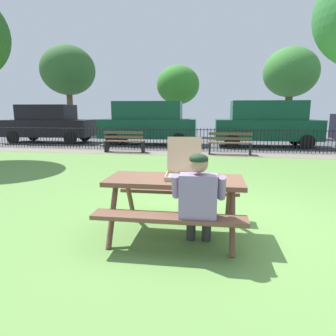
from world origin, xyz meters
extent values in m
cube|color=#649346|center=(0.00, 2.03, -0.01)|extent=(28.00, 12.07, 0.02)
cube|color=gray|center=(0.00, 7.37, 0.00)|extent=(28.00, 1.40, 0.01)
cube|color=#515154|center=(0.00, 11.51, -0.01)|extent=(28.00, 6.89, 0.01)
cube|color=brown|center=(-0.68, -0.46, 0.74)|extent=(1.82, 0.80, 0.06)
cube|color=brown|center=(-0.66, -1.06, 0.44)|extent=(1.81, 0.32, 0.05)
cube|color=brown|center=(-0.69, 0.14, 0.44)|extent=(1.81, 0.32, 0.05)
cylinder|color=brown|center=(-1.41, -0.89, 0.35)|extent=(0.08, 0.44, 0.74)
cylinder|color=brown|center=(-1.42, -0.07, 0.35)|extent=(0.08, 0.44, 0.74)
cylinder|color=brown|center=(0.07, -0.86, 0.35)|extent=(0.08, 0.44, 0.74)
cylinder|color=brown|center=(0.05, -0.03, 0.35)|extent=(0.08, 0.44, 0.74)
cube|color=tan|center=(-0.57, -0.42, 0.78)|extent=(0.51, 0.51, 0.01)
cube|color=silver|center=(-0.57, -0.42, 0.78)|extent=(0.47, 0.47, 0.00)
cube|color=tan|center=(-0.55, -0.65, 0.80)|extent=(0.47, 0.05, 0.04)
cube|color=tan|center=(-0.59, -0.19, 0.80)|extent=(0.47, 0.05, 0.04)
cube|color=tan|center=(-0.80, -0.44, 0.80)|extent=(0.05, 0.47, 0.04)
cube|color=tan|center=(-0.34, -0.40, 0.80)|extent=(0.05, 0.47, 0.04)
cube|color=tan|center=(-0.59, -0.18, 1.06)|extent=(0.48, 0.12, 0.47)
cylinder|color=#343434|center=(-0.44, -0.64, 0.22)|extent=(0.12, 0.12, 0.44)
cylinder|color=#343434|center=(-0.43, -0.85, 0.47)|extent=(0.16, 0.42, 0.15)
cylinder|color=#343434|center=(-0.24, -0.63, 0.22)|extent=(0.12, 0.12, 0.44)
cylinder|color=#343434|center=(-0.23, -0.84, 0.47)|extent=(0.16, 0.42, 0.15)
cube|color=#8C72A5|center=(-0.33, -1.06, 0.70)|extent=(0.42, 0.23, 0.52)
cylinder|color=#8C72A5|center=(-0.59, -1.01, 0.80)|extent=(0.09, 0.21, 0.31)
cylinder|color=#8C72A5|center=(-0.07, -1.00, 0.80)|extent=(0.09, 0.21, 0.31)
sphere|color=tan|center=(-0.33, -1.04, 1.08)|extent=(0.21, 0.21, 0.21)
ellipsoid|color=#1A301E|center=(-0.33, -1.05, 1.13)|extent=(0.21, 0.20, 0.12)
cylinder|color=black|center=(0.00, 8.07, 0.88)|extent=(20.88, 0.03, 0.03)
cylinder|color=black|center=(0.00, 8.07, 0.14)|extent=(20.88, 0.03, 0.03)
cylinder|color=black|center=(-9.95, 8.07, 0.48)|extent=(0.02, 0.02, 0.96)
cylinder|color=black|center=(-9.81, 8.07, 0.48)|extent=(0.02, 0.02, 0.96)
cylinder|color=black|center=(-9.67, 8.07, 0.48)|extent=(0.02, 0.02, 0.96)
cylinder|color=black|center=(-9.53, 8.07, 0.48)|extent=(0.02, 0.02, 0.96)
cylinder|color=black|center=(-9.39, 8.07, 0.48)|extent=(0.02, 0.02, 0.96)
cylinder|color=black|center=(-9.25, 8.07, 0.48)|extent=(0.02, 0.02, 0.96)
cylinder|color=black|center=(-9.11, 8.07, 0.48)|extent=(0.02, 0.02, 0.96)
cylinder|color=black|center=(-8.97, 8.07, 0.48)|extent=(0.02, 0.02, 0.96)
cylinder|color=black|center=(-8.83, 8.07, 0.48)|extent=(0.02, 0.02, 0.96)
cylinder|color=black|center=(-8.69, 8.07, 0.48)|extent=(0.02, 0.02, 0.96)
cylinder|color=black|center=(-8.55, 8.07, 0.48)|extent=(0.02, 0.02, 0.96)
cylinder|color=black|center=(-8.41, 8.07, 0.48)|extent=(0.02, 0.02, 0.96)
cylinder|color=black|center=(-8.27, 8.07, 0.48)|extent=(0.02, 0.02, 0.96)
cylinder|color=black|center=(-8.13, 8.07, 0.48)|extent=(0.02, 0.02, 0.96)
cylinder|color=black|center=(-7.99, 8.07, 0.48)|extent=(0.02, 0.02, 0.96)
cylinder|color=black|center=(-7.85, 8.07, 0.48)|extent=(0.02, 0.02, 0.96)
cylinder|color=black|center=(-7.71, 8.07, 0.48)|extent=(0.02, 0.02, 0.96)
cylinder|color=black|center=(-7.57, 8.07, 0.48)|extent=(0.02, 0.02, 0.96)
cylinder|color=black|center=(-7.43, 8.07, 0.48)|extent=(0.02, 0.02, 0.96)
cylinder|color=black|center=(-7.29, 8.07, 0.48)|extent=(0.02, 0.02, 0.96)
cylinder|color=black|center=(-7.15, 8.07, 0.48)|extent=(0.02, 0.02, 0.96)
cylinder|color=black|center=(-7.01, 8.07, 0.48)|extent=(0.02, 0.02, 0.96)
cylinder|color=black|center=(-6.87, 8.07, 0.48)|extent=(0.02, 0.02, 0.96)
cylinder|color=black|center=(-6.73, 8.07, 0.48)|extent=(0.02, 0.02, 0.96)
cylinder|color=black|center=(-6.59, 8.07, 0.48)|extent=(0.02, 0.02, 0.96)
cylinder|color=black|center=(-6.45, 8.07, 0.48)|extent=(0.02, 0.02, 0.96)
cylinder|color=black|center=(-6.31, 8.07, 0.48)|extent=(0.02, 0.02, 0.96)
cylinder|color=black|center=(-6.17, 8.07, 0.48)|extent=(0.02, 0.02, 0.96)
cylinder|color=black|center=(-6.03, 8.07, 0.48)|extent=(0.02, 0.02, 0.96)
cylinder|color=black|center=(-5.89, 8.07, 0.48)|extent=(0.02, 0.02, 0.96)
cylinder|color=black|center=(-5.75, 8.07, 0.48)|extent=(0.02, 0.02, 0.96)
cylinder|color=black|center=(-5.61, 8.07, 0.48)|extent=(0.02, 0.02, 0.96)
cylinder|color=black|center=(-5.47, 8.07, 0.48)|extent=(0.02, 0.02, 0.96)
cylinder|color=black|center=(-5.33, 8.07, 0.48)|extent=(0.02, 0.02, 0.96)
cylinder|color=black|center=(-5.18, 8.07, 0.48)|extent=(0.02, 0.02, 0.96)
cylinder|color=black|center=(-5.04, 8.07, 0.48)|extent=(0.02, 0.02, 0.96)
cylinder|color=black|center=(-4.90, 8.07, 0.48)|extent=(0.02, 0.02, 0.96)
cylinder|color=black|center=(-4.76, 8.07, 0.48)|extent=(0.02, 0.02, 0.96)
cylinder|color=black|center=(-4.62, 8.07, 0.48)|extent=(0.02, 0.02, 0.96)
cylinder|color=black|center=(-4.48, 8.07, 0.48)|extent=(0.02, 0.02, 0.96)
cylinder|color=black|center=(-4.34, 8.07, 0.48)|extent=(0.02, 0.02, 0.96)
cylinder|color=black|center=(-4.20, 8.07, 0.48)|extent=(0.02, 0.02, 0.96)
cylinder|color=black|center=(-4.06, 8.07, 0.48)|extent=(0.02, 0.02, 0.96)
cylinder|color=black|center=(-3.92, 8.07, 0.48)|extent=(0.02, 0.02, 0.96)
cylinder|color=black|center=(-3.78, 8.07, 0.48)|extent=(0.02, 0.02, 0.96)
cylinder|color=black|center=(-3.64, 8.07, 0.48)|extent=(0.02, 0.02, 0.96)
cylinder|color=black|center=(-3.50, 8.07, 0.48)|extent=(0.02, 0.02, 0.96)
cylinder|color=black|center=(-3.36, 8.07, 0.48)|extent=(0.02, 0.02, 0.96)
cylinder|color=black|center=(-3.22, 8.07, 0.48)|extent=(0.02, 0.02, 0.96)
cylinder|color=black|center=(-3.08, 8.07, 0.48)|extent=(0.02, 0.02, 0.96)
cylinder|color=black|center=(-2.94, 8.07, 0.48)|extent=(0.02, 0.02, 0.96)
cylinder|color=black|center=(-2.80, 8.07, 0.48)|extent=(0.02, 0.02, 0.96)
cylinder|color=black|center=(-2.66, 8.07, 0.48)|extent=(0.02, 0.02, 0.96)
cylinder|color=black|center=(-2.52, 8.07, 0.48)|extent=(0.02, 0.02, 0.96)
cylinder|color=black|center=(-2.38, 8.07, 0.48)|extent=(0.02, 0.02, 0.96)
cylinder|color=black|center=(-2.24, 8.07, 0.48)|extent=(0.02, 0.02, 0.96)
cylinder|color=black|center=(-2.10, 8.07, 0.48)|extent=(0.02, 0.02, 0.96)
cylinder|color=black|center=(-1.96, 8.07, 0.48)|extent=(0.02, 0.02, 0.96)
cylinder|color=black|center=(-1.82, 8.07, 0.48)|extent=(0.02, 0.02, 0.96)
cylinder|color=black|center=(-1.68, 8.07, 0.48)|extent=(0.02, 0.02, 0.96)
cylinder|color=black|center=(-1.54, 8.07, 0.48)|extent=(0.02, 0.02, 0.96)
cylinder|color=black|center=(-1.40, 8.07, 0.48)|extent=(0.02, 0.02, 0.96)
cylinder|color=black|center=(-1.26, 8.07, 0.48)|extent=(0.02, 0.02, 0.96)
cylinder|color=black|center=(-1.12, 8.07, 0.48)|extent=(0.02, 0.02, 0.96)
cylinder|color=black|center=(-0.98, 8.07, 0.48)|extent=(0.02, 0.02, 0.96)
cylinder|color=black|center=(-0.84, 8.07, 0.48)|extent=(0.02, 0.02, 0.96)
cylinder|color=black|center=(-0.70, 8.07, 0.48)|extent=(0.02, 0.02, 0.96)
cylinder|color=black|center=(-0.56, 8.07, 0.48)|extent=(0.02, 0.02, 0.96)
cylinder|color=black|center=(-0.42, 8.07, 0.48)|extent=(0.02, 0.02, 0.96)
cylinder|color=black|center=(-0.28, 8.07, 0.48)|extent=(0.02, 0.02, 0.96)
cylinder|color=black|center=(-0.14, 8.07, 0.48)|extent=(0.02, 0.02, 0.96)
cylinder|color=black|center=(0.00, 8.07, 0.48)|extent=(0.02, 0.02, 0.96)
cylinder|color=black|center=(0.14, 8.07, 0.48)|extent=(0.02, 0.02, 0.96)
cylinder|color=black|center=(0.28, 8.07, 0.48)|extent=(0.02, 0.02, 0.96)
cylinder|color=black|center=(0.42, 8.07, 0.48)|extent=(0.02, 0.02, 0.96)
cylinder|color=black|center=(0.56, 8.07, 0.48)|extent=(0.02, 0.02, 0.96)
cylinder|color=black|center=(0.70, 8.07, 0.48)|extent=(0.02, 0.02, 0.96)
cylinder|color=black|center=(0.84, 8.07, 0.48)|extent=(0.02, 0.02, 0.96)
cylinder|color=black|center=(0.98, 8.07, 0.48)|extent=(0.02, 0.02, 0.96)
cylinder|color=black|center=(1.12, 8.07, 0.48)|extent=(0.02, 0.02, 0.96)
cylinder|color=black|center=(1.26, 8.07, 0.48)|extent=(0.02, 0.02, 0.96)
cylinder|color=black|center=(1.40, 8.07, 0.48)|extent=(0.02, 0.02, 0.96)
cylinder|color=black|center=(1.54, 8.07, 0.48)|extent=(0.02, 0.02, 0.96)
cylinder|color=black|center=(1.68, 8.07, 0.48)|extent=(0.02, 0.02, 0.96)
cylinder|color=black|center=(1.82, 8.07, 0.48)|extent=(0.02, 0.02, 0.96)
cylinder|color=black|center=(1.96, 8.07, 0.48)|extent=(0.02, 0.02, 0.96)
cylinder|color=black|center=(2.10, 8.07, 0.48)|extent=(0.02, 0.02, 0.96)
cylinder|color=black|center=(2.24, 8.07, 0.48)|extent=(0.02, 0.02, 0.96)
cylinder|color=black|center=(2.38, 8.07, 0.48)|extent=(0.02, 0.02, 0.96)
cylinder|color=black|center=(2.52, 8.07, 0.48)|extent=(0.02, 0.02, 0.96)
cylinder|color=black|center=(2.66, 8.07, 0.48)|extent=(0.02, 0.02, 0.96)
cylinder|color=black|center=(2.80, 8.07, 0.48)|extent=(0.02, 0.02, 0.96)
cylinder|color=black|center=(2.94, 8.07, 0.48)|extent=(0.02, 0.02, 0.96)
cylinder|color=black|center=(3.08, 8.07, 0.48)|extent=(0.02, 0.02, 0.96)
cylinder|color=black|center=(3.22, 8.07, 0.48)|extent=(0.02, 0.02, 0.96)
cylinder|color=black|center=(3.36, 8.07, 0.48)|extent=(0.02, 0.02, 0.96)
cylinder|color=black|center=(3.50, 8.07, 0.48)|extent=(0.02, 0.02, 0.96)
cylinder|color=black|center=(3.64, 8.07, 0.48)|extent=(0.02, 0.02, 0.96)
cylinder|color=black|center=(3.78, 8.07, 0.48)|extent=(0.02, 0.02, 0.96)
cylinder|color=black|center=(3.92, 8.07, 0.48)|extent=(0.02, 0.02, 0.96)
cylinder|color=black|center=(4.06, 8.07, 0.48)|extent=(0.02, 0.02, 0.96)
cylinder|color=black|center=(4.20, 8.07, 0.48)|extent=(0.02, 0.02, 0.96)
cylinder|color=black|center=(4.34, 8.07, 0.48)|extent=(0.02, 0.02, 0.96)
cube|color=brown|center=(-3.82, 7.44, 0.44)|extent=(1.60, 0.12, 0.04)
cube|color=brown|center=(-3.82, 7.30, 0.44)|extent=(1.60, 0.12, 0.04)
cube|color=brown|center=(-3.82, 7.16, 0.44)|extent=(1.60, 0.12, 0.04)
cube|color=brown|center=(-3.82, 7.10, 0.62)|extent=(1.60, 0.07, 0.11)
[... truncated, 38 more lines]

